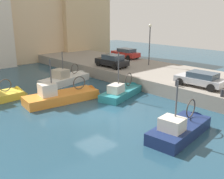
{
  "coord_description": "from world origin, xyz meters",
  "views": [
    {
      "loc": [
        -11.3,
        -14.19,
        7.19
      ],
      "look_at": [
        2.57,
        0.98,
        1.2
      ],
      "focal_mm": 41.95,
      "sensor_mm": 36.0,
      "label": 1
    }
  ],
  "objects_px": {
    "fishing_boat_white": "(68,81)",
    "mooring_bollard_north": "(177,83)",
    "parked_car_black": "(112,61)",
    "quay_streetlamp": "(150,38)",
    "fishing_boat_navy": "(182,132)",
    "fishing_boat_teal": "(123,94)",
    "parked_car_red": "(126,53)",
    "mooring_bollard_mid": "(222,93)",
    "parked_car_silver": "(201,79)",
    "fishing_boat_orange": "(66,99)"
  },
  "relations": [
    {
      "from": "parked_car_black",
      "to": "quay_streetlamp",
      "type": "bearing_deg",
      "value": -27.84
    },
    {
      "from": "parked_car_red",
      "to": "mooring_bollard_mid",
      "type": "height_order",
      "value": "parked_car_red"
    },
    {
      "from": "fishing_boat_navy",
      "to": "parked_car_silver",
      "type": "relative_size",
      "value": 1.41
    },
    {
      "from": "fishing_boat_navy",
      "to": "fishing_boat_orange",
      "type": "bearing_deg",
      "value": 99.76
    },
    {
      "from": "parked_car_black",
      "to": "fishing_boat_white",
      "type": "bearing_deg",
      "value": 165.93
    },
    {
      "from": "parked_car_black",
      "to": "quay_streetlamp",
      "type": "distance_m",
      "value": 5.23
    },
    {
      "from": "quay_streetlamp",
      "to": "fishing_boat_orange",
      "type": "bearing_deg",
      "value": -172.84
    },
    {
      "from": "fishing_boat_navy",
      "to": "mooring_bollard_mid",
      "type": "bearing_deg",
      "value": 1.9
    },
    {
      "from": "mooring_bollard_mid",
      "to": "parked_car_silver",
      "type": "bearing_deg",
      "value": 62.1
    },
    {
      "from": "parked_car_red",
      "to": "quay_streetlamp",
      "type": "xyz_separation_m",
      "value": [
        -1.59,
        -5.51,
        2.56
      ]
    },
    {
      "from": "parked_car_black",
      "to": "quay_streetlamp",
      "type": "relative_size",
      "value": 0.84
    },
    {
      "from": "fishing_boat_teal",
      "to": "mooring_bollard_north",
      "type": "bearing_deg",
      "value": -56.95
    },
    {
      "from": "fishing_boat_white",
      "to": "mooring_bollard_north",
      "type": "height_order",
      "value": "fishing_boat_white"
    },
    {
      "from": "fishing_boat_orange",
      "to": "parked_car_red",
      "type": "distance_m",
      "value": 16.24
    },
    {
      "from": "fishing_boat_orange",
      "to": "fishing_boat_navy",
      "type": "height_order",
      "value": "fishing_boat_orange"
    },
    {
      "from": "parked_car_silver",
      "to": "parked_car_black",
      "type": "distance_m",
      "value": 11.37
    },
    {
      "from": "parked_car_silver",
      "to": "mooring_bollard_mid",
      "type": "height_order",
      "value": "parked_car_silver"
    },
    {
      "from": "parked_car_silver",
      "to": "mooring_bollard_north",
      "type": "height_order",
      "value": "parked_car_silver"
    },
    {
      "from": "fishing_boat_navy",
      "to": "parked_car_red",
      "type": "height_order",
      "value": "fishing_boat_navy"
    },
    {
      "from": "parked_car_black",
      "to": "mooring_bollard_north",
      "type": "xyz_separation_m",
      "value": [
        -1.6,
        -9.95,
        -0.46
      ]
    },
    {
      "from": "parked_car_black",
      "to": "mooring_bollard_north",
      "type": "bearing_deg",
      "value": -99.14
    },
    {
      "from": "fishing_boat_teal",
      "to": "mooring_bollard_north",
      "type": "distance_m",
      "value": 4.86
    },
    {
      "from": "fishing_boat_navy",
      "to": "parked_car_red",
      "type": "bearing_deg",
      "value": 54.05
    },
    {
      "from": "fishing_boat_orange",
      "to": "parked_car_black",
      "type": "xyz_separation_m",
      "value": [
        8.84,
        3.76,
        1.82
      ]
    },
    {
      "from": "mooring_bollard_mid",
      "to": "fishing_boat_orange",
      "type": "bearing_deg",
      "value": 125.37
    },
    {
      "from": "mooring_bollard_north",
      "to": "mooring_bollard_mid",
      "type": "bearing_deg",
      "value": -90.0
    },
    {
      "from": "fishing_boat_orange",
      "to": "mooring_bollard_north",
      "type": "relative_size",
      "value": 13.04
    },
    {
      "from": "mooring_bollard_mid",
      "to": "mooring_bollard_north",
      "type": "distance_m",
      "value": 4.0
    },
    {
      "from": "quay_streetlamp",
      "to": "parked_car_red",
      "type": "bearing_deg",
      "value": 73.9
    },
    {
      "from": "parked_car_silver",
      "to": "quay_streetlamp",
      "type": "height_order",
      "value": "quay_streetlamp"
    },
    {
      "from": "fishing_boat_teal",
      "to": "parked_car_red",
      "type": "distance_m",
      "value": 13.7
    },
    {
      "from": "parked_car_silver",
      "to": "fishing_boat_white",
      "type": "bearing_deg",
      "value": 111.82
    },
    {
      "from": "fishing_boat_navy",
      "to": "fishing_boat_white",
      "type": "height_order",
      "value": "fishing_boat_navy"
    },
    {
      "from": "fishing_boat_white",
      "to": "parked_car_black",
      "type": "bearing_deg",
      "value": -14.07
    },
    {
      "from": "fishing_boat_orange",
      "to": "parked_car_black",
      "type": "bearing_deg",
      "value": 23.03
    },
    {
      "from": "fishing_boat_navy",
      "to": "fishing_boat_teal",
      "type": "bearing_deg",
      "value": 70.22
    },
    {
      "from": "fishing_boat_navy",
      "to": "parked_car_silver",
      "type": "bearing_deg",
      "value": 22.08
    },
    {
      "from": "fishing_boat_navy",
      "to": "parked_car_black",
      "type": "xyz_separation_m",
      "value": [
        7.05,
        14.13,
        1.83
      ]
    },
    {
      "from": "parked_car_black",
      "to": "mooring_bollard_mid",
      "type": "height_order",
      "value": "parked_car_black"
    },
    {
      "from": "fishing_boat_white",
      "to": "quay_streetlamp",
      "type": "relative_size",
      "value": 1.4
    },
    {
      "from": "mooring_bollard_mid",
      "to": "parked_car_red",
      "type": "bearing_deg",
      "value": 67.32
    },
    {
      "from": "fishing_boat_navy",
      "to": "mooring_bollard_mid",
      "type": "distance_m",
      "value": 5.62
    },
    {
      "from": "fishing_boat_orange",
      "to": "parked_car_black",
      "type": "distance_m",
      "value": 9.78
    },
    {
      "from": "fishing_boat_orange",
      "to": "fishing_boat_navy",
      "type": "relative_size",
      "value": 1.22
    },
    {
      "from": "fishing_boat_orange",
      "to": "quay_streetlamp",
      "type": "bearing_deg",
      "value": 7.16
    },
    {
      "from": "parked_car_red",
      "to": "mooring_bollard_north",
      "type": "distance_m",
      "value": 15.17
    },
    {
      "from": "parked_car_red",
      "to": "quay_streetlamp",
      "type": "height_order",
      "value": "quay_streetlamp"
    },
    {
      "from": "parked_car_silver",
      "to": "quay_streetlamp",
      "type": "relative_size",
      "value": 0.86
    },
    {
      "from": "fishing_boat_teal",
      "to": "parked_car_red",
      "type": "xyz_separation_m",
      "value": [
        9.78,
        9.42,
        1.79
      ]
    },
    {
      "from": "fishing_boat_orange",
      "to": "quay_streetlamp",
      "type": "relative_size",
      "value": 1.48
    }
  ]
}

